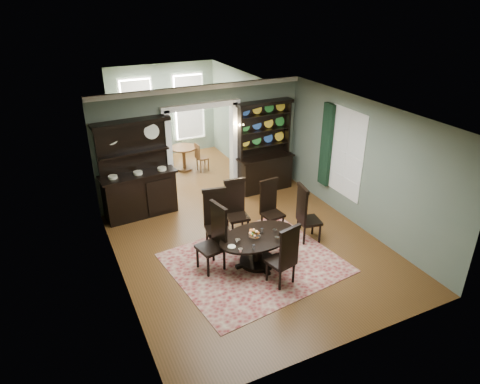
# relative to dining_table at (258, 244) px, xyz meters

# --- Properties ---
(room) EXTENTS (5.51, 6.01, 3.01)m
(room) POSITION_rel_dining_table_xyz_m (0.14, 0.47, 1.12)
(room) COLOR brown
(room) RESTS_ON ground
(parlor) EXTENTS (3.51, 3.50, 3.01)m
(parlor) POSITION_rel_dining_table_xyz_m (0.14, 5.96, 1.06)
(parlor) COLOR brown
(parlor) RESTS_ON ground
(doorway_trim) EXTENTS (2.08, 0.25, 2.57)m
(doorway_trim) POSITION_rel_dining_table_xyz_m (0.14, 3.43, 1.16)
(doorway_trim) COLOR white
(doorway_trim) RESTS_ON floor
(right_window) EXTENTS (0.15, 1.47, 2.12)m
(right_window) POSITION_rel_dining_table_xyz_m (2.83, 1.36, 1.14)
(right_window) COLOR white
(right_window) RESTS_ON wall_right
(wall_sconce) EXTENTS (0.27, 0.21, 0.21)m
(wall_sconce) POSITION_rel_dining_table_xyz_m (1.09, 3.27, 1.43)
(wall_sconce) COLOR gold
(wall_sconce) RESTS_ON back_wall_right
(rug) EXTENTS (3.59, 3.19, 0.01)m
(rug) POSITION_rel_dining_table_xyz_m (-0.05, 0.02, -0.45)
(rug) COLOR maroon
(rug) RESTS_ON floor
(dining_table) EXTENTS (1.78, 1.72, 0.66)m
(dining_table) POSITION_rel_dining_table_xyz_m (0.00, 0.00, 0.00)
(dining_table) COLOR black
(dining_table) RESTS_ON rug
(centerpiece) EXTENTS (1.20, 0.77, 0.20)m
(centerpiece) POSITION_rel_dining_table_xyz_m (-0.09, -0.02, 0.26)
(centerpiece) COLOR white
(centerpiece) RESTS_ON dining_table
(chair_far_left) EXTENTS (0.58, 0.56, 1.36)m
(chair_far_left) POSITION_rel_dining_table_xyz_m (-0.51, 0.98, 0.25)
(chair_far_left) COLOR black
(chair_far_left) RESTS_ON rug
(chair_far_mid) EXTENTS (0.53, 0.51, 1.32)m
(chair_far_mid) POSITION_rel_dining_table_xyz_m (0.12, 1.30, 0.23)
(chair_far_mid) COLOR black
(chair_far_mid) RESTS_ON rug
(chair_far_right) EXTENTS (0.51, 0.49, 1.27)m
(chair_far_right) POSITION_rel_dining_table_xyz_m (0.88, 1.08, 0.20)
(chair_far_right) COLOR black
(chair_far_right) RESTS_ON rug
(chair_end_left) EXTENTS (0.58, 0.61, 1.40)m
(chair_end_left) POSITION_rel_dining_table_xyz_m (-0.82, 0.26, 0.27)
(chair_end_left) COLOR black
(chair_end_left) RESTS_ON rug
(chair_end_right) EXTENTS (0.55, 0.57, 1.34)m
(chair_end_right) POSITION_rel_dining_table_xyz_m (1.35, 0.35, 0.25)
(chair_end_right) COLOR black
(chair_end_right) RESTS_ON rug
(chair_near) EXTENTS (0.57, 0.56, 1.30)m
(chair_near) POSITION_rel_dining_table_xyz_m (0.13, -0.84, 0.22)
(chair_near) COLOR black
(chair_near) RESTS_ON rug
(sideboard) EXTENTS (1.87, 0.78, 2.40)m
(sideboard) POSITION_rel_dining_table_xyz_m (-1.65, 3.15, 0.38)
(sideboard) COLOR black
(sideboard) RESTS_ON floor
(welsh_dresser) EXTENTS (1.60, 0.62, 2.47)m
(welsh_dresser) POSITION_rel_dining_table_xyz_m (1.84, 3.16, 0.44)
(welsh_dresser) COLOR black
(welsh_dresser) RESTS_ON floor
(parlor_table) EXTENTS (0.81, 0.81, 0.75)m
(parlor_table) POSITION_rel_dining_table_xyz_m (0.25, 5.37, 0.03)
(parlor_table) COLOR #4F3216
(parlor_table) RESTS_ON parlor_floor
(parlor_chair_left) EXTENTS (0.45, 0.44, 1.03)m
(parlor_chair_left) POSITION_rel_dining_table_xyz_m (-0.37, 5.36, 0.09)
(parlor_chair_left) COLOR #4F3216
(parlor_chair_left) RESTS_ON parlor_floor
(parlor_chair_right) EXTENTS (0.38, 0.38, 0.89)m
(parlor_chair_right) POSITION_rel_dining_table_xyz_m (0.68, 5.06, 0.02)
(parlor_chair_right) COLOR #4F3216
(parlor_chair_right) RESTS_ON parlor_floor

